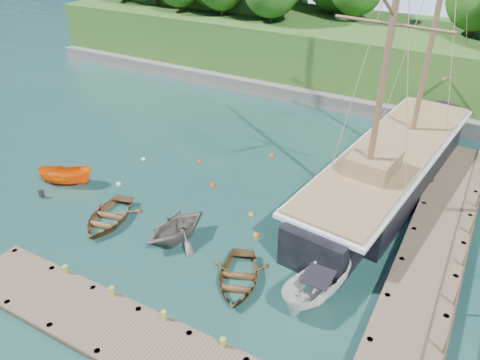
% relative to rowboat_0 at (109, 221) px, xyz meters
% --- Properties ---
extents(ground, '(160.00, 160.00, 0.00)m').
position_rel_rowboat_0_xyz_m(ground, '(5.82, 0.27, 0.00)').
color(ground, '#14342F').
rests_on(ground, ground).
extents(dock_near, '(20.00, 3.20, 1.10)m').
position_rel_rowboat_0_xyz_m(dock_near, '(7.82, -6.23, 0.43)').
color(dock_near, '#4F3C2E').
rests_on(dock_near, ground).
extents(dock_east, '(3.20, 24.00, 1.10)m').
position_rel_rowboat_0_xyz_m(dock_east, '(17.32, 7.27, 0.43)').
color(dock_east, '#4F3C2E').
rests_on(dock_east, ground).
extents(bollard_0, '(0.26, 0.26, 0.45)m').
position_rel_rowboat_0_xyz_m(bollard_0, '(1.82, -4.83, 0.00)').
color(bollard_0, olive).
rests_on(bollard_0, ground).
extents(bollard_1, '(0.26, 0.26, 0.45)m').
position_rel_rowboat_0_xyz_m(bollard_1, '(4.82, -4.83, 0.00)').
color(bollard_1, olive).
rests_on(bollard_1, ground).
extents(bollard_2, '(0.26, 0.26, 0.45)m').
position_rel_rowboat_0_xyz_m(bollard_2, '(7.82, -4.83, 0.00)').
color(bollard_2, olive).
rests_on(bollard_2, ground).
extents(bollard_3, '(0.26, 0.26, 0.45)m').
position_rel_rowboat_0_xyz_m(bollard_3, '(10.82, -4.83, 0.00)').
color(bollard_3, olive).
rests_on(bollard_3, ground).
extents(rowboat_0, '(4.05, 4.96, 0.90)m').
position_rel_rowboat_0_xyz_m(rowboat_0, '(0.00, 0.00, 0.00)').
color(rowboat_0, brown).
rests_on(rowboat_0, ground).
extents(rowboat_1, '(4.27, 4.65, 2.07)m').
position_rel_rowboat_0_xyz_m(rowboat_1, '(4.55, 0.59, 0.00)').
color(rowboat_1, '#605750').
rests_on(rowboat_1, ground).
extents(rowboat_2, '(4.32, 4.99, 0.87)m').
position_rel_rowboat_0_xyz_m(rowboat_2, '(9.20, -0.73, 0.00)').
color(rowboat_2, '#4F3719').
rests_on(rowboat_2, ground).
extents(motorboat_orange, '(3.91, 2.80, 1.42)m').
position_rel_rowboat_0_xyz_m(motorboat_orange, '(-5.38, 1.85, 0.00)').
color(motorboat_orange, '#F65C04').
rests_on(motorboat_orange, ground).
extents(cabin_boat_white, '(2.93, 5.04, 1.83)m').
position_rel_rowboat_0_xyz_m(cabin_boat_white, '(13.02, 0.13, 0.00)').
color(cabin_boat_white, silver).
rests_on(cabin_boat_white, ground).
extents(schooner, '(7.43, 27.79, 20.44)m').
position_rel_rowboat_0_xyz_m(schooner, '(13.31, 11.99, 1.13)').
color(schooner, black).
rests_on(schooner, ground).
extents(mooring_buoy_0, '(0.34, 0.34, 0.34)m').
position_rel_rowboat_0_xyz_m(mooring_buoy_0, '(-2.32, 3.46, 0.00)').
color(mooring_buoy_0, white).
rests_on(mooring_buoy_0, ground).
extents(mooring_buoy_1, '(0.36, 0.36, 0.36)m').
position_rel_rowboat_0_xyz_m(mooring_buoy_1, '(3.28, 6.40, 0.00)').
color(mooring_buoy_1, red).
rests_on(mooring_buoy_1, ground).
extents(mooring_buoy_2, '(0.33, 0.33, 0.33)m').
position_rel_rowboat_0_xyz_m(mooring_buoy_2, '(7.08, 4.70, 0.00)').
color(mooring_buoy_2, orange).
rests_on(mooring_buoy_2, ground).
extents(mooring_buoy_3, '(0.29, 0.29, 0.29)m').
position_rel_rowboat_0_xyz_m(mooring_buoy_3, '(8.35, 5.88, 0.00)').
color(mooring_buoy_3, silver).
rests_on(mooring_buoy_3, ground).
extents(mooring_buoy_4, '(0.28, 0.28, 0.28)m').
position_rel_rowboat_0_xyz_m(mooring_buoy_4, '(0.72, 8.71, 0.00)').
color(mooring_buoy_4, red).
rests_on(mooring_buoy_4, ground).
extents(mooring_buoy_5, '(0.36, 0.36, 0.36)m').
position_rel_rowboat_0_xyz_m(mooring_buoy_5, '(4.90, 12.11, 0.00)').
color(mooring_buoy_5, red).
rests_on(mooring_buoy_5, ground).
extents(mooring_buoy_6, '(0.32, 0.32, 0.32)m').
position_rel_rowboat_0_xyz_m(mooring_buoy_6, '(-3.09, 7.00, 0.00)').
color(mooring_buoy_6, silver).
rests_on(mooring_buoy_6, ground).
extents(mooring_buoy_7, '(0.36, 0.36, 0.36)m').
position_rel_rowboat_0_xyz_m(mooring_buoy_7, '(8.27, 3.04, 0.00)').
color(mooring_buoy_7, '#D75C04').
rests_on(mooring_buoy_7, ground).
extents(headland, '(51.00, 19.31, 12.90)m').
position_rel_rowboat_0_xyz_m(headland, '(-7.05, 31.64, 5.54)').
color(headland, '#474744').
rests_on(headland, ground).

